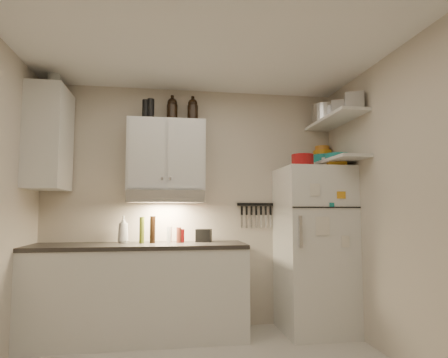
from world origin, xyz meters
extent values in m
cube|color=white|center=(0.00, 0.00, 2.61)|extent=(3.20, 3.00, 0.02)
cube|color=beige|center=(0.00, 1.51, 1.30)|extent=(3.20, 0.02, 2.60)
cube|color=beige|center=(1.61, 0.00, 1.30)|extent=(0.02, 3.00, 2.60)
cube|color=silver|center=(-0.55, 1.20, 0.44)|extent=(2.10, 0.60, 0.88)
cube|color=#2E2A27|center=(-0.55, 1.20, 0.90)|extent=(2.10, 0.62, 0.04)
cube|color=silver|center=(-0.30, 1.33, 1.83)|extent=(0.80, 0.33, 0.75)
cube|color=silver|center=(-1.44, 1.20, 1.95)|extent=(0.33, 0.55, 1.00)
cube|color=silver|center=(-0.30, 1.27, 1.39)|extent=(0.76, 0.46, 0.12)
cube|color=white|center=(1.25, 1.16, 0.85)|extent=(0.70, 0.68, 1.70)
cube|color=silver|center=(1.45, 1.02, 2.20)|extent=(0.30, 0.95, 0.03)
cube|color=silver|center=(1.45, 1.02, 1.76)|extent=(0.30, 0.95, 0.03)
cube|color=black|center=(0.70, 1.49, 1.32)|extent=(0.42, 0.02, 0.03)
cylinder|color=#A11213|center=(1.11, 1.07, 1.77)|extent=(0.28, 0.28, 0.13)
cube|color=orange|center=(1.44, 1.00, 1.74)|extent=(0.22, 0.25, 0.07)
cylinder|color=silver|center=(1.36, 1.10, 1.75)|extent=(0.08, 0.08, 0.11)
cylinder|color=silver|center=(1.45, 1.26, 2.32)|extent=(0.36, 0.36, 0.21)
cube|color=#AAAAAD|center=(1.51, 1.00, 2.31)|extent=(0.23, 0.22, 0.18)
cube|color=#AAAAAD|center=(1.51, 0.71, 2.30)|extent=(0.23, 0.23, 0.17)
cylinder|color=#17837E|center=(1.47, 1.38, 1.83)|extent=(0.26, 0.26, 0.11)
cylinder|color=orange|center=(1.49, 1.45, 1.91)|extent=(0.21, 0.21, 0.06)
cylinder|color=orange|center=(1.49, 1.45, 1.97)|extent=(0.16, 0.16, 0.05)
cylinder|color=#17837E|center=(1.45, 1.00, 1.81)|extent=(0.33, 0.33, 0.06)
cylinder|color=black|center=(-0.47, 1.28, 2.31)|extent=(0.09, 0.09, 0.22)
cylinder|color=black|center=(-0.52, 1.28, 2.30)|extent=(0.08, 0.08, 0.20)
cylinder|color=silver|center=(-1.42, 1.20, 2.53)|extent=(0.15, 0.15, 0.17)
imported|color=silver|center=(-0.73, 1.35, 1.07)|extent=(0.13, 0.13, 0.31)
cylinder|color=brown|center=(-0.16, 1.27, 1.00)|extent=(0.06, 0.06, 0.16)
cylinder|color=#526118|center=(-0.53, 1.26, 1.05)|extent=(0.05, 0.05, 0.26)
cylinder|color=black|center=(-0.43, 1.27, 1.06)|extent=(0.07, 0.07, 0.27)
cylinder|color=silver|center=(-0.26, 1.33, 1.00)|extent=(0.06, 0.06, 0.16)
cylinder|color=#A11213|center=(-0.14, 1.31, 0.99)|extent=(0.09, 0.09, 0.14)
cube|color=black|center=(0.10, 1.34, 0.99)|extent=(0.18, 0.15, 0.13)
camera|label=1|loc=(-0.30, -2.63, 1.24)|focal=30.00mm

